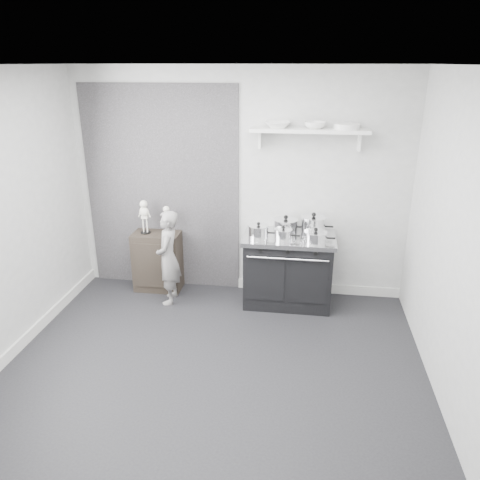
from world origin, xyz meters
name	(u,v)px	position (x,y,z in m)	size (l,w,h in m)	color
ground	(211,371)	(0.00, 0.00, 0.00)	(4.00, 4.00, 0.00)	black
room_shell	(200,199)	(-0.09, 0.15, 1.64)	(4.02, 3.62, 2.71)	#ADAEAB
wall_shelf	(309,131)	(0.80, 1.68, 2.01)	(1.30, 0.26, 0.24)	white
stove	(288,269)	(0.63, 1.48, 0.43)	(1.06, 0.66, 0.85)	black
side_cabinet	(158,261)	(-1.00, 1.61, 0.37)	(0.58, 0.34, 0.75)	black
child	(168,258)	(-0.77, 1.30, 0.57)	(0.42, 0.27, 1.14)	gray
pot_front_left	(258,232)	(0.29, 1.37, 0.92)	(0.32, 0.23, 0.19)	silver
pot_back_left	(286,226)	(0.58, 1.61, 0.93)	(0.38, 0.29, 0.21)	silver
pot_back_right	(313,225)	(0.90, 1.59, 0.96)	(0.37, 0.29, 0.26)	silver
pot_front_right	(316,237)	(0.93, 1.32, 0.91)	(0.34, 0.26, 0.17)	silver
pot_front_center	(283,234)	(0.57, 1.35, 0.91)	(0.29, 0.20, 0.16)	silver
skeleton_full	(144,214)	(-1.13, 1.61, 0.99)	(0.13, 0.09, 0.48)	silver
skeleton_torso	(167,218)	(-0.85, 1.61, 0.95)	(0.11, 0.07, 0.41)	silver
bowl_large	(278,125)	(0.45, 1.67, 2.08)	(0.29, 0.29, 0.07)	white
bowl_small	(315,125)	(0.86, 1.67, 2.08)	(0.23, 0.23, 0.07)	white
plate_stack	(346,126)	(1.19, 1.67, 2.07)	(0.28, 0.28, 0.06)	white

